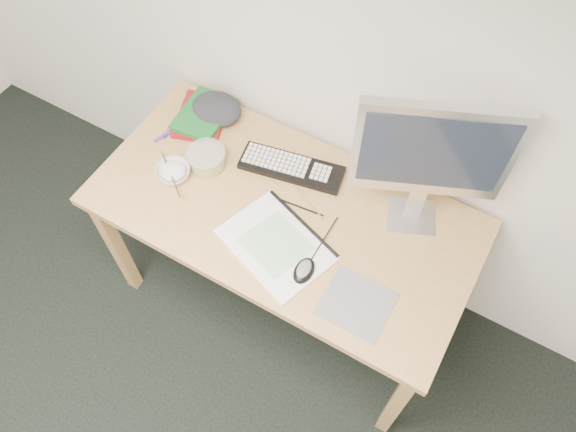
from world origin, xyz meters
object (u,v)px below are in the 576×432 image
at_px(monitor, 432,155).
at_px(keyboard, 292,168).
at_px(desk, 284,222).
at_px(sketchpad, 276,245).
at_px(rice_bowl, 174,172).

bearing_deg(monitor, keyboard, 160.51).
relative_size(desk, sketchpad, 3.78).
xyz_separation_m(sketchpad, keyboard, (-0.12, 0.31, 0.01)).
xyz_separation_m(desk, sketchpad, (0.05, -0.14, 0.09)).
xyz_separation_m(desk, keyboard, (-0.06, 0.17, 0.09)).
height_order(sketchpad, rice_bowl, rice_bowl).
xyz_separation_m(sketchpad, rice_bowl, (-0.48, 0.07, 0.01)).
height_order(sketchpad, keyboard, keyboard).
relative_size(sketchpad, monitor, 0.66).
relative_size(keyboard, monitor, 0.69).
distance_m(keyboard, monitor, 0.58).
bearing_deg(rice_bowl, desk, 9.56).
bearing_deg(monitor, rice_bowl, 174.89).
xyz_separation_m(keyboard, rice_bowl, (-0.37, -0.24, 0.01)).
height_order(monitor, rice_bowl, monitor).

